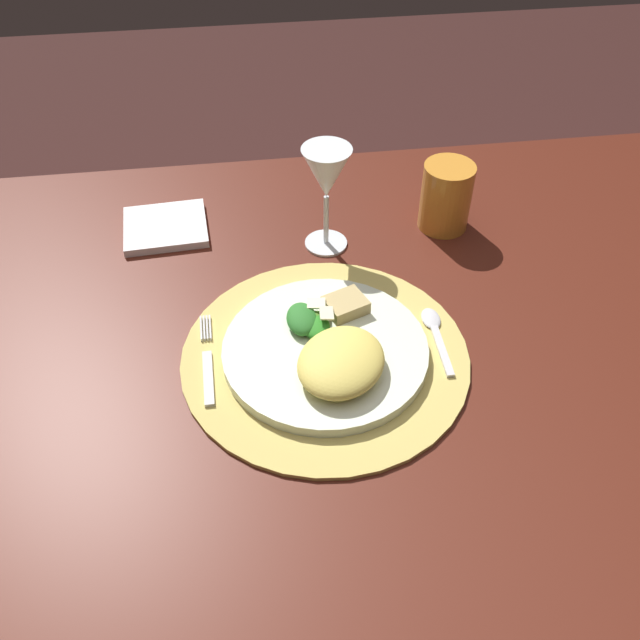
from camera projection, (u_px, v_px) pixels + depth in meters
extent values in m
plane|color=#341A17|center=(327.00, 583.00, 1.44)|extent=(6.00, 6.00, 0.00)
cube|color=#4E1D12|center=(331.00, 342.00, 0.93)|extent=(1.32, 0.91, 0.02)
cylinder|color=#4D1C12|center=(19.00, 363.00, 1.40)|extent=(0.08, 0.08, 0.71)
cylinder|color=#501B15|center=(566.00, 311.00, 1.51)|extent=(0.08, 0.08, 0.71)
cylinder|color=tan|center=(325.00, 356.00, 0.90)|extent=(0.37, 0.37, 0.01)
cylinder|color=silver|center=(325.00, 350.00, 0.89)|extent=(0.26, 0.26, 0.02)
ellipsoid|color=#DEC658|center=(340.00, 362.00, 0.84)|extent=(0.15, 0.16, 0.03)
ellipsoid|color=#2A7028|center=(302.00, 319.00, 0.90)|extent=(0.04, 0.06, 0.02)
ellipsoid|color=#297B21|center=(316.00, 326.00, 0.90)|extent=(0.04, 0.05, 0.02)
ellipsoid|color=#447623|center=(312.00, 319.00, 0.91)|extent=(0.04, 0.04, 0.02)
cube|color=beige|center=(326.00, 312.00, 0.90)|extent=(0.02, 0.03, 0.00)
cube|color=beige|center=(316.00, 303.00, 0.91)|extent=(0.03, 0.02, 0.00)
cube|color=tan|center=(346.00, 305.00, 0.93)|extent=(0.06, 0.06, 0.02)
cube|color=silver|center=(208.00, 378.00, 0.86)|extent=(0.01, 0.09, 0.00)
cube|color=silver|center=(201.00, 329.00, 0.92)|extent=(0.00, 0.05, 0.00)
cube|color=silver|center=(204.00, 328.00, 0.93)|extent=(0.00, 0.05, 0.00)
cube|color=silver|center=(207.00, 328.00, 0.93)|extent=(0.00, 0.05, 0.00)
cube|color=silver|center=(210.00, 328.00, 0.93)|extent=(0.00, 0.05, 0.00)
cube|color=silver|center=(442.00, 351.00, 0.90)|extent=(0.01, 0.09, 0.00)
ellipsoid|color=silver|center=(431.00, 319.00, 0.94)|extent=(0.03, 0.04, 0.01)
cube|color=white|center=(165.00, 227.00, 1.09)|extent=(0.13, 0.12, 0.01)
cylinder|color=silver|center=(326.00, 243.00, 1.07)|extent=(0.07, 0.07, 0.00)
cylinder|color=silver|center=(326.00, 220.00, 1.04)|extent=(0.01, 0.01, 0.08)
cone|color=silver|center=(327.00, 174.00, 0.98)|extent=(0.07, 0.07, 0.08)
cylinder|color=orange|center=(446.00, 197.00, 1.07)|extent=(0.08, 0.08, 0.11)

